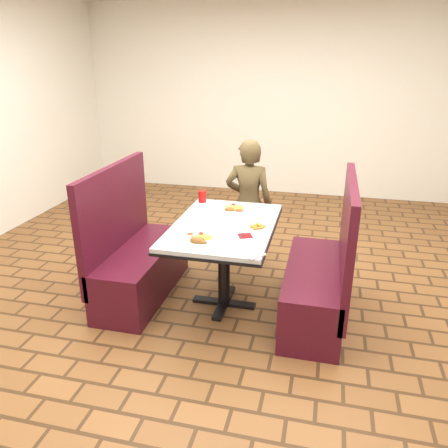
{
  "coord_description": "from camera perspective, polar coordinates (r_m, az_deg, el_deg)",
  "views": [
    {
      "loc": [
        0.78,
        -3.21,
        2.02
      ],
      "look_at": [
        0.0,
        0.0,
        0.75
      ],
      "focal_mm": 35.0,
      "sensor_mm": 36.0,
      "label": 1
    }
  ],
  "objects": [
    {
      "name": "paper_napkin",
      "position": [
        3.02,
        3.45,
        -3.77
      ],
      "size": [
        0.23,
        0.22,
        0.01
      ],
      "primitive_type": "cube",
      "rotation": [
        0.0,
        0.0,
        -0.66
      ],
      "color": "silver",
      "rests_on": "dining_table"
    },
    {
      "name": "fork_utensil",
      "position": [
        3.21,
        -3.83,
        -2.14
      ],
      "size": [
        0.04,
        0.16,
        0.0
      ],
      "primitive_type": "cube",
      "rotation": [
        0.0,
        0.0,
        0.22
      ],
      "color": "silver",
      "rests_on": "dining_table"
    },
    {
      "name": "knife_utensil",
      "position": [
        3.23,
        -2.49,
        -1.94
      ],
      "size": [
        0.02,
        0.18,
        0.0
      ],
      "primitive_type": "cube",
      "rotation": [
        0.0,
        0.0,
        0.08
      ],
      "color": "#B8B8BC",
      "rests_on": "dining_table"
    },
    {
      "name": "dining_table",
      "position": [
        3.58,
        0.0,
        -1.44
      ],
      "size": [
        0.81,
        1.21,
        0.75
      ],
      "color": "silver",
      "rests_on": "ground"
    },
    {
      "name": "room",
      "position": [
        3.31,
        0.0,
        19.14
      ],
      "size": [
        7.0,
        7.04,
        2.82
      ],
      "color": "brown",
      "rests_on": "ground"
    },
    {
      "name": "near_dinner_plate",
      "position": [
        3.21,
        -3.13,
        -1.8
      ],
      "size": [
        0.25,
        0.25,
        0.08
      ],
      "rotation": [
        0.0,
        0.0,
        0.27
      ],
      "color": "white",
      "rests_on": "dining_table"
    },
    {
      "name": "spoon_utensil",
      "position": [
        3.3,
        2.29,
        -1.53
      ],
      "size": [
        0.01,
        0.12,
        0.0
      ],
      "primitive_type": "cube",
      "rotation": [
        0.0,
        0.0,
        -0.02
      ],
      "color": "silver",
      "rests_on": "dining_table"
    },
    {
      "name": "plantain_plate",
      "position": [
        3.45,
        4.47,
        -0.45
      ],
      "size": [
        0.2,
        0.2,
        0.03
      ],
      "rotation": [
        0.0,
        0.0,
        0.33
      ],
      "color": "white",
      "rests_on": "dining_table"
    },
    {
      "name": "red_tumbler",
      "position": [
        4.07,
        -2.86,
        3.62
      ],
      "size": [
        0.07,
        0.07,
        0.11
      ],
      "primitive_type": "cylinder",
      "color": "red",
      "rests_on": "dining_table"
    },
    {
      "name": "diner_person",
      "position": [
        4.4,
        3.21,
        2.77
      ],
      "size": [
        0.48,
        0.32,
        1.29
      ],
      "primitive_type": "imported",
      "rotation": [
        0.0,
        0.0,
        3.16
      ],
      "color": "brown",
      "rests_on": "ground"
    },
    {
      "name": "maroon_napkin",
      "position": [
        3.31,
        2.79,
        -1.55
      ],
      "size": [
        0.13,
        0.13,
        0.0
      ],
      "primitive_type": "cube",
      "rotation": [
        0.0,
        0.0,
        0.39
      ],
      "color": "#5D0D11",
      "rests_on": "dining_table"
    },
    {
      "name": "booth_bench_right",
      "position": [
        3.63,
        12.43,
        -7.28
      ],
      "size": [
        0.47,
        1.2,
        1.17
      ],
      "color": "#4C1120",
      "rests_on": "ground"
    },
    {
      "name": "booth_bench_left",
      "position": [
        3.96,
        -11.34,
        -4.71
      ],
      "size": [
        0.47,
        1.2,
        1.17
      ],
      "color": "#4C1120",
      "rests_on": "ground"
    },
    {
      "name": "far_dinner_plate",
      "position": [
        3.85,
        1.33,
        2.12
      ],
      "size": [
        0.26,
        0.26,
        0.07
      ],
      "rotation": [
        0.0,
        0.0,
        -0.2
      ],
      "color": "white",
      "rests_on": "dining_table"
    },
    {
      "name": "lettuce_shreds",
      "position": [
        3.59,
        0.85,
        0.3
      ],
      "size": [
        0.28,
        0.32,
        0.0
      ],
      "primitive_type": null,
      "color": "#7DBB4B",
      "rests_on": "dining_table"
    }
  ]
}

